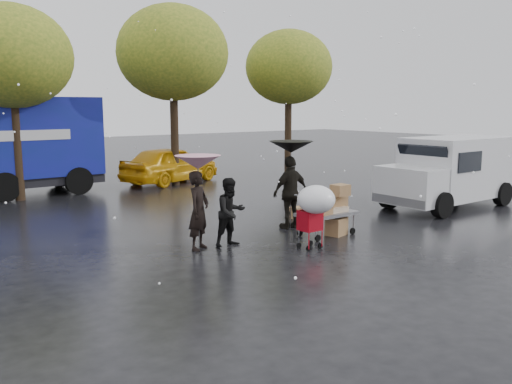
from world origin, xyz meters
TOP-DOWN VIEW (x-y plane):
  - ground at (0.00, 0.00)m, footprint 90.00×90.00m
  - person_pink at (-1.96, 0.80)m, footprint 0.77×0.70m
  - person_middle at (-1.23, 0.61)m, footprint 0.80×0.64m
  - person_black at (1.06, 1.18)m, footprint 1.12×0.47m
  - umbrella_pink at (-1.96, 0.80)m, footprint 1.02×1.02m
  - umbrella_black at (1.06, 1.18)m, footprint 1.15×1.15m
  - vendor_cart at (1.33, 0.01)m, footprint 1.52×0.80m
  - shopping_cart at (0.06, -0.80)m, footprint 0.84×0.84m
  - white_van at (7.19, 0.48)m, footprint 4.91×2.18m
  - box_ground_near at (1.47, -0.11)m, footprint 0.57×0.50m
  - box_ground_far at (2.05, 2.04)m, footprint 0.42×0.33m
  - yellow_taxi at (2.63, 10.67)m, footprint 4.87×3.13m
  - tree_row at (-0.47, 10.00)m, footprint 21.60×4.40m

SIDE VIEW (x-z plane):
  - ground at x=0.00m, z-range 0.00..0.00m
  - box_ground_far at x=2.05m, z-range 0.00..0.32m
  - box_ground_near at x=1.47m, z-range 0.00..0.44m
  - vendor_cart at x=1.33m, z-range 0.09..1.36m
  - yellow_taxi at x=2.63m, z-range 0.00..1.54m
  - person_middle at x=-1.23m, z-range 0.00..1.58m
  - person_pink at x=-1.96m, z-range 0.00..1.77m
  - person_black at x=1.06m, z-range 0.00..1.91m
  - shopping_cart at x=0.06m, z-range 0.33..1.80m
  - white_van at x=7.19m, z-range 0.06..2.26m
  - umbrella_pink at x=-1.96m, z-range 0.90..3.02m
  - umbrella_black at x=1.06m, z-range 0.99..3.28m
  - tree_row at x=-0.47m, z-range 1.46..8.58m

